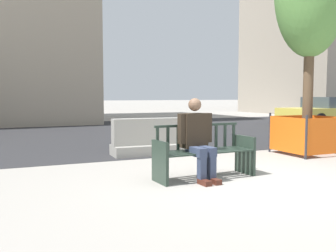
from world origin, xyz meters
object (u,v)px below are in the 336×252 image
(seated_person, at_px, (197,137))
(car_sedan_mid, at_px, (327,111))
(jersey_barrier_centre, at_px, (155,140))
(construction_fence, at_px, (307,134))
(street_bench, at_px, (204,154))

(seated_person, height_order, car_sedan_mid, seated_person)
(seated_person, bearing_deg, jersey_barrier_centre, 82.33)
(construction_fence, bearing_deg, car_sedan_mid, 40.46)
(jersey_barrier_centre, bearing_deg, seated_person, -97.67)
(jersey_barrier_centre, bearing_deg, construction_fence, -22.55)
(seated_person, distance_m, car_sedan_mid, 12.79)
(car_sedan_mid, bearing_deg, construction_fence, -139.54)
(street_bench, xyz_separation_m, construction_fence, (3.45, 1.28, 0.08))
(seated_person, bearing_deg, construction_fence, 20.37)
(car_sedan_mid, bearing_deg, seated_person, -145.49)
(jersey_barrier_centre, bearing_deg, street_bench, -94.20)
(jersey_barrier_centre, xyz_separation_m, construction_fence, (3.26, -1.35, 0.13))
(street_bench, bearing_deg, jersey_barrier_centre, 85.80)
(street_bench, xyz_separation_m, seated_person, (-0.17, -0.07, 0.29))
(jersey_barrier_centre, height_order, car_sedan_mid, car_sedan_mid)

